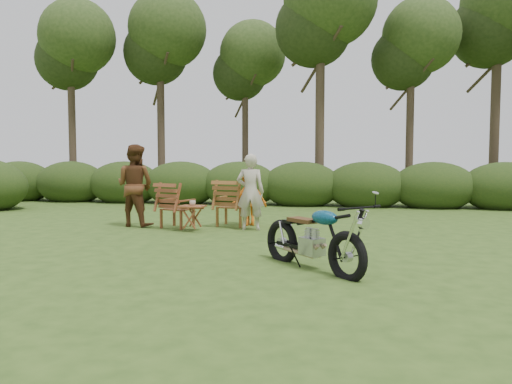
% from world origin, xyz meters
% --- Properties ---
extents(ground, '(80.00, 80.00, 0.00)m').
position_xyz_m(ground, '(0.00, 0.00, 0.00)').
color(ground, '#2E4717').
rests_on(ground, ground).
extents(tree_line, '(22.52, 11.62, 8.14)m').
position_xyz_m(tree_line, '(0.50, 9.74, 3.81)').
color(tree_line, '#36291D').
rests_on(tree_line, ground).
extents(motorcycle, '(1.86, 1.87, 1.09)m').
position_xyz_m(motorcycle, '(1.02, 0.01, 0.00)').
color(motorcycle, '#0B6896').
rests_on(motorcycle, ground).
extents(lawn_chair_right, '(0.81, 0.81, 1.01)m').
position_xyz_m(lawn_chair_right, '(-1.02, 3.93, 0.00)').
color(lawn_chair_right, brown).
rests_on(lawn_chair_right, ground).
extents(lawn_chair_left, '(0.84, 0.84, 0.97)m').
position_xyz_m(lawn_chair_left, '(-2.13, 3.43, 0.00)').
color(lawn_chair_left, '#5B2C16').
rests_on(lawn_chair_left, ground).
extents(side_table, '(0.54, 0.46, 0.53)m').
position_xyz_m(side_table, '(-1.66, 3.01, 0.26)').
color(side_table, brown).
rests_on(side_table, ground).
extents(cup, '(0.14, 0.14, 0.10)m').
position_xyz_m(cup, '(-1.67, 3.05, 0.58)').
color(cup, beige).
rests_on(cup, side_table).
extents(adult_a, '(0.61, 0.43, 1.59)m').
position_xyz_m(adult_a, '(-0.52, 3.42, 0.00)').
color(adult_a, '#BAAE99').
rests_on(adult_a, ground).
extents(adult_b, '(0.98, 0.82, 1.80)m').
position_xyz_m(adult_b, '(-3.14, 3.51, 0.00)').
color(adult_b, '#542F18').
rests_on(adult_b, ground).
extents(child, '(0.92, 0.73, 1.24)m').
position_xyz_m(child, '(-0.69, 4.10, 0.00)').
color(child, '#CB5E13').
rests_on(child, ground).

